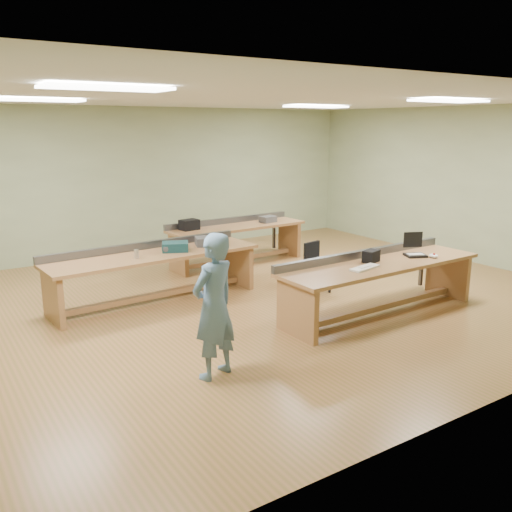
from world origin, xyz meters
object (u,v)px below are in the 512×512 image
(mug, at_px, (166,249))
(workbench_mid, at_px, (154,265))
(task_chair, at_px, (318,273))
(laptop_base, at_px, (415,255))
(camera_bag, at_px, (371,256))
(parts_bin_teal, at_px, (175,247))
(workbench_back, at_px, (237,235))
(drinks_can, at_px, (136,254))
(parts_bin_grey, at_px, (211,241))
(workbench_front, at_px, (379,275))
(person, at_px, (214,306))

(mug, bearing_deg, workbench_mid, 156.40)
(task_chair, bearing_deg, laptop_base, -73.72)
(camera_bag, distance_m, task_chair, 1.37)
(workbench_mid, xyz_separation_m, parts_bin_teal, (0.35, -0.05, 0.25))
(workbench_mid, distance_m, laptop_base, 3.91)
(workbench_mid, distance_m, parts_bin_teal, 0.43)
(workbench_back, distance_m, drinks_can, 3.00)
(laptop_base, xyz_separation_m, camera_bag, (-0.79, 0.11, 0.07))
(parts_bin_teal, xyz_separation_m, mug, (-0.17, -0.03, -0.02))
(workbench_back, relative_size, drinks_can, 22.19)
(workbench_back, xyz_separation_m, task_chair, (0.18, -2.26, -0.27))
(drinks_can, bearing_deg, parts_bin_grey, 8.46)
(parts_bin_teal, xyz_separation_m, parts_bin_grey, (0.66, 0.08, -0.00))
(parts_bin_teal, distance_m, parts_bin_grey, 0.67)
(parts_bin_grey, bearing_deg, camera_bag, -58.57)
(parts_bin_grey, bearing_deg, laptop_base, -47.38)
(workbench_back, distance_m, parts_bin_grey, 1.82)
(workbench_front, relative_size, workbench_back, 1.16)
(laptop_base, height_order, mug, mug)
(workbench_mid, bearing_deg, mug, -27.10)
(drinks_can, bearing_deg, workbench_front, -37.08)
(workbench_front, bearing_deg, person, -171.79)
(task_chair, xyz_separation_m, parts_bin_grey, (-1.43, 0.96, 0.53))
(mug, bearing_deg, laptop_base, -36.76)
(camera_bag, height_order, parts_bin_teal, camera_bag)
(task_chair, height_order, parts_bin_teal, parts_bin_teal)
(workbench_back, height_order, person, person)
(camera_bag, bearing_deg, parts_bin_teal, 116.77)
(workbench_back, relative_size, task_chair, 3.56)
(mug, xyz_separation_m, drinks_can, (-0.50, -0.09, 0.01))
(workbench_front, distance_m, person, 2.97)
(laptop_base, bearing_deg, drinks_can, 172.38)
(laptop_base, bearing_deg, workbench_front, -158.60)
(workbench_back, xyz_separation_m, laptop_base, (0.89, -3.62, 0.21))
(workbench_mid, relative_size, person, 2.11)
(task_chair, distance_m, mug, 2.48)
(camera_bag, xyz_separation_m, parts_bin_teal, (-2.02, 2.14, -0.02))
(workbench_front, bearing_deg, parts_bin_teal, 132.20)
(workbench_back, height_order, parts_bin_grey, parts_bin_grey)
(camera_bag, height_order, mug, camera_bag)
(workbench_front, xyz_separation_m, person, (-2.92, -0.49, 0.22))
(workbench_front, height_order, drinks_can, drinks_can)
(workbench_mid, relative_size, mug, 25.76)
(parts_bin_grey, bearing_deg, workbench_back, 45.88)
(workbench_front, distance_m, workbench_back, 3.60)
(workbench_back, bearing_deg, workbench_front, -89.43)
(workbench_back, height_order, laptop_base, workbench_back)
(camera_bag, distance_m, drinks_can, 3.36)
(workbench_front, bearing_deg, parts_bin_grey, 120.80)
(camera_bag, xyz_separation_m, drinks_can, (-2.69, 2.01, -0.02))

